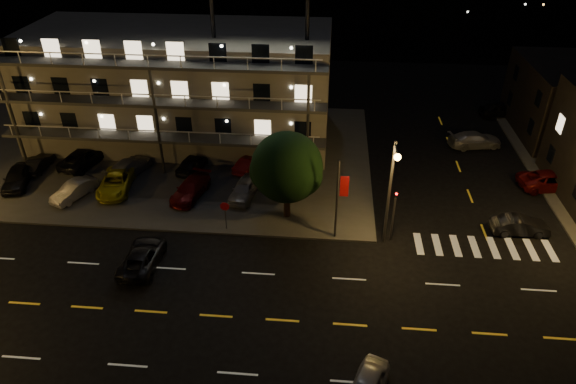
# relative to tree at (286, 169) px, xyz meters

# --- Properties ---
(ground) EXTENTS (140.00, 140.00, 0.00)m
(ground) POSITION_rel_tree_xyz_m (-1.26, -10.71, -4.24)
(ground) COLOR black
(ground) RESTS_ON ground
(curb_nw) EXTENTS (44.00, 24.00, 0.15)m
(curb_nw) POSITION_rel_tree_xyz_m (-15.26, 9.29, -4.16)
(curb_nw) COLOR #3A3A37
(curb_nw) RESTS_ON ground
(motel) EXTENTS (28.00, 13.80, 18.10)m
(motel) POSITION_rel_tree_xyz_m (-11.20, 13.17, 1.10)
(motel) COLOR gray
(motel) RESTS_ON ground
(streetlight_nc) EXTENTS (0.44, 1.92, 8.00)m
(streetlight_nc) POSITION_rel_tree_xyz_m (7.24, -2.78, 0.72)
(streetlight_nc) COLOR #2D2D30
(streetlight_nc) RESTS_ON ground
(signal_nw) EXTENTS (0.20, 0.27, 4.60)m
(signal_nw) POSITION_rel_tree_xyz_m (7.74, -2.21, -1.67)
(signal_nw) COLOR #2D2D30
(signal_nw) RESTS_ON ground
(banner_north) EXTENTS (0.83, 0.16, 6.40)m
(banner_north) POSITION_rel_tree_xyz_m (3.83, -2.31, -0.81)
(banner_north) COLOR #2D2D30
(banner_north) RESTS_ON ground
(stop_sign) EXTENTS (0.91, 0.11, 2.61)m
(stop_sign) POSITION_rel_tree_xyz_m (-4.26, -2.14, -2.53)
(stop_sign) COLOR #2D2D30
(stop_sign) RESTS_ON ground
(tree) EXTENTS (5.47, 5.26, 6.88)m
(tree) POSITION_rel_tree_xyz_m (0.00, 0.00, 0.00)
(tree) COLOR black
(tree) RESTS_ON curb_nw
(lot_car_0) EXTENTS (2.82, 4.77, 1.52)m
(lot_car_0) POSITION_rel_tree_xyz_m (-22.82, 2.46, -3.33)
(lot_car_0) COLOR black
(lot_car_0) RESTS_ON curb_nw
(lot_car_1) EXTENTS (2.86, 4.18, 1.31)m
(lot_car_1) POSITION_rel_tree_xyz_m (-17.30, 1.06, -3.44)
(lot_car_1) COLOR gray
(lot_car_1) RESTS_ON curb_nw
(lot_car_2) EXTENTS (3.05, 5.40, 1.42)m
(lot_car_2) POSITION_rel_tree_xyz_m (-14.34, 2.44, -3.38)
(lot_car_2) COLOR gold
(lot_car_2) RESTS_ON curb_nw
(lot_car_3) EXTENTS (2.89, 4.99, 1.36)m
(lot_car_3) POSITION_rel_tree_xyz_m (-7.97, 2.06, -3.41)
(lot_car_3) COLOR #620E0E
(lot_car_3) RESTS_ON curb_nw
(lot_car_4) EXTENTS (2.38, 4.43, 1.43)m
(lot_car_4) POSITION_rel_tree_xyz_m (-3.63, 2.39, -3.37)
(lot_car_4) COLOR gray
(lot_car_4) RESTS_ON curb_nw
(lot_car_5) EXTENTS (1.36, 3.72, 1.22)m
(lot_car_5) POSITION_rel_tree_xyz_m (-22.41, 5.21, -3.48)
(lot_car_5) COLOR black
(lot_car_5) RESTS_ON curb_nw
(lot_car_6) EXTENTS (3.67, 5.67, 1.45)m
(lot_car_6) POSITION_rel_tree_xyz_m (-18.80, 6.49, -3.36)
(lot_car_6) COLOR black
(lot_car_6) RESTS_ON curb_nw
(lot_car_7) EXTENTS (3.29, 5.25, 1.42)m
(lot_car_7) POSITION_rel_tree_xyz_m (-14.20, 5.10, -3.38)
(lot_car_7) COLOR gray
(lot_car_7) RESTS_ON curb_nw
(lot_car_8) EXTENTS (2.65, 4.45, 1.42)m
(lot_car_8) POSITION_rel_tree_xyz_m (-8.79, 6.35, -3.38)
(lot_car_8) COLOR black
(lot_car_8) RESTS_ON curb_nw
(lot_car_9) EXTENTS (2.83, 4.06, 1.27)m
(lot_car_9) POSITION_rel_tree_xyz_m (-3.80, 6.77, -3.46)
(lot_car_9) COLOR #620E0E
(lot_car_9) RESTS_ON curb_nw
(side_car_0) EXTENTS (4.20, 1.63, 1.36)m
(side_car_0) POSITION_rel_tree_xyz_m (17.18, -0.56, -3.56)
(side_car_0) COLOR black
(side_car_0) RESTS_ON ground
(side_car_1) EXTENTS (5.64, 3.29, 1.47)m
(side_car_1) POSITION_rel_tree_xyz_m (21.59, 6.22, -3.50)
(side_car_1) COLOR #620E0E
(side_car_1) RESTS_ON ground
(side_car_2) EXTENTS (5.39, 3.11, 1.47)m
(side_car_2) POSITION_rel_tree_xyz_m (16.97, 13.44, -3.50)
(side_car_2) COLOR gray
(side_car_2) RESTS_ON ground
(side_car_3) EXTENTS (4.65, 2.50, 1.51)m
(side_car_3) POSITION_rel_tree_xyz_m (21.34, 21.16, -3.49)
(side_car_3) COLOR black
(side_car_3) RESTS_ON ground
(road_car_west) EXTENTS (2.29, 4.89, 1.35)m
(road_car_west) POSITION_rel_tree_xyz_m (-9.12, -6.45, -3.56)
(road_car_west) COLOR black
(road_car_west) RESTS_ON ground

